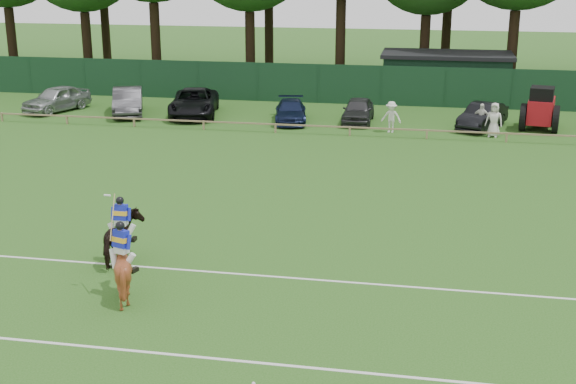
% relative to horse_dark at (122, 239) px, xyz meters
% --- Properties ---
extents(ground, '(160.00, 160.00, 0.00)m').
position_rel_horse_dark_xyz_m(ground, '(3.96, 0.79, -0.78)').
color(ground, '#1E4C14').
rests_on(ground, ground).
extents(horse_dark, '(0.86, 1.86, 1.56)m').
position_rel_horse_dark_xyz_m(horse_dark, '(0.00, 0.00, 0.00)').
color(horse_dark, black).
rests_on(horse_dark, ground).
extents(horse_chestnut, '(1.79, 1.89, 1.67)m').
position_rel_horse_dark_xyz_m(horse_chestnut, '(0.99, -2.37, 0.06)').
color(horse_chestnut, brown).
rests_on(horse_chestnut, ground).
extents(sedan_silver, '(3.25, 4.86, 1.54)m').
position_rel_horse_dark_xyz_m(sedan_silver, '(-13.31, 22.15, -0.01)').
color(sedan_silver, '#A1A3A6').
rests_on(sedan_silver, ground).
extents(sedan_grey, '(3.27, 5.09, 1.58)m').
position_rel_horse_dark_xyz_m(sedan_grey, '(-8.66, 21.96, 0.01)').
color(sedan_grey, '#333235').
rests_on(sedan_grey, ground).
extents(suv_black, '(3.69, 6.06, 1.57)m').
position_rel_horse_dark_xyz_m(suv_black, '(-4.68, 22.36, 0.00)').
color(suv_black, black).
rests_on(suv_black, ground).
extents(sedan_navy, '(2.44, 4.47, 1.23)m').
position_rel_horse_dark_xyz_m(sedan_navy, '(1.27, 21.65, -0.17)').
color(sedan_navy, '#111A37').
rests_on(sedan_navy, ground).
extents(hatch_grey, '(1.63, 4.06, 1.38)m').
position_rel_horse_dark_xyz_m(hatch_grey, '(5.05, 22.25, -0.09)').
color(hatch_grey, '#323134').
rests_on(hatch_grey, ground).
extents(estate_black, '(3.04, 4.44, 1.39)m').
position_rel_horse_dark_xyz_m(estate_black, '(11.90, 21.88, -0.09)').
color(estate_black, black).
rests_on(estate_black, ground).
extents(spectator_left, '(1.18, 0.81, 1.68)m').
position_rel_horse_dark_xyz_m(spectator_left, '(7.04, 19.99, 0.06)').
color(spectator_left, silver).
rests_on(spectator_left, ground).
extents(spectator_mid, '(0.98, 0.58, 1.57)m').
position_rel_horse_dark_xyz_m(spectator_mid, '(11.77, 20.87, 0.01)').
color(spectator_mid, silver).
rests_on(spectator_mid, ground).
extents(spectator_right, '(1.00, 0.78, 1.81)m').
position_rel_horse_dark_xyz_m(spectator_right, '(12.37, 19.89, 0.12)').
color(spectator_right, silver).
rests_on(spectator_right, ground).
extents(rider_dark, '(0.94, 0.37, 1.41)m').
position_rel_horse_dark_xyz_m(rider_dark, '(0.00, -0.01, 0.71)').
color(rider_dark, silver).
rests_on(rider_dark, ground).
extents(rider_chestnut, '(0.92, 0.75, 2.05)m').
position_rel_horse_dark_xyz_m(rider_chestnut, '(0.98, -2.38, 0.81)').
color(rider_chestnut, silver).
rests_on(rider_chestnut, ground).
extents(polo_ball, '(0.09, 0.09, 0.09)m').
position_rel_horse_dark_xyz_m(polo_ball, '(5.56, -6.19, -0.74)').
color(polo_ball, silver).
rests_on(polo_ball, ground).
extents(pitch_lines, '(60.00, 5.10, 0.01)m').
position_rel_horse_dark_xyz_m(pitch_lines, '(3.96, -2.71, -0.78)').
color(pitch_lines, silver).
rests_on(pitch_lines, ground).
extents(pitch_rail, '(62.10, 0.10, 0.50)m').
position_rel_horse_dark_xyz_m(pitch_rail, '(3.96, 18.79, -0.34)').
color(pitch_rail, '#997F5B').
rests_on(pitch_rail, ground).
extents(perimeter_fence, '(92.08, 0.08, 2.50)m').
position_rel_horse_dark_xyz_m(perimeter_fence, '(3.96, 27.79, 0.47)').
color(perimeter_fence, '#14351E').
rests_on(perimeter_fence, ground).
extents(utility_shed, '(8.40, 4.40, 3.04)m').
position_rel_horse_dark_xyz_m(utility_shed, '(9.96, 30.79, 0.76)').
color(utility_shed, '#14331E').
rests_on(utility_shed, ground).
extents(tree_row, '(96.00, 12.00, 21.00)m').
position_rel_horse_dark_xyz_m(tree_row, '(5.96, 35.79, -0.78)').
color(tree_row, '#26561C').
rests_on(tree_row, ground).
extents(tractor, '(2.37, 3.12, 2.38)m').
position_rel_horse_dark_xyz_m(tractor, '(14.96, 22.13, 0.34)').
color(tractor, '#AA0F18').
rests_on(tractor, ground).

